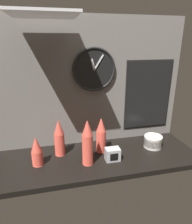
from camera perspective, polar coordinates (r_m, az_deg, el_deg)
ground_plane at (r=1.62m, az=0.26°, el=-12.99°), size 1.60×0.56×0.04m
wall_tiled_back at (r=1.66m, az=-1.84°, el=8.12°), size 1.60×0.03×1.05m
cup_stack_left at (r=1.51m, az=-16.59°, el=-10.64°), size 0.08×0.08×0.22m
cup_stack_center at (r=1.44m, az=-2.44°, el=-8.69°), size 0.08×0.08×0.35m
cup_stack_center_left at (r=1.59m, az=-10.46°, el=-7.22°), size 0.08×0.08×0.29m
cup_stack_center_right at (r=1.61m, az=1.46°, el=-6.56°), size 0.08×0.08×0.29m
bowl_stack_far_right at (r=1.78m, az=15.96°, el=-7.99°), size 0.15×0.15×0.10m
wall_clock at (r=1.62m, az=-0.53°, el=12.04°), size 0.35×0.03×0.35m
menu_board at (r=1.84m, az=14.64°, el=4.66°), size 0.43×0.01×0.62m
napkin_dispenser at (r=1.54m, az=4.75°, el=-11.96°), size 0.11×0.08×0.10m
ceiling_light_panel at (r=1.34m, az=-14.74°, el=25.42°), size 0.40×0.40×0.02m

